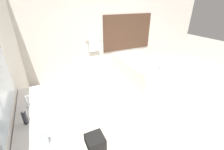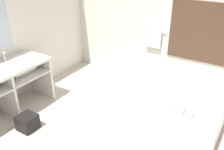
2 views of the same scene
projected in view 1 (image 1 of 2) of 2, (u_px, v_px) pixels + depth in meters
name	position (u px, v px, depth m)	size (l,w,h in m)	color
ground_plane	(144.00, 111.00, 3.22)	(16.00, 16.00, 0.00)	beige
wall_back_with_blinds	(103.00, 30.00, 4.42)	(7.40, 0.13, 2.70)	silver
wall_left_with_mirror	(0.00, 76.00, 1.72)	(0.08, 7.40, 2.70)	silver
vanity_counter	(48.00, 126.00, 1.99)	(0.66, 1.63, 0.86)	white
sink_faucet	(27.00, 102.00, 1.96)	(0.09, 0.04, 0.18)	silver
bathtub	(141.00, 69.00, 4.51)	(0.99, 1.68, 0.65)	white
water_bottle_1	(44.00, 139.00, 1.41)	(0.07, 0.07, 0.22)	silver
soap_dispenser	(25.00, 118.00, 1.70)	(0.05, 0.05, 0.19)	#28282D
waste_bin	(95.00, 143.00, 2.36)	(0.28, 0.28, 0.25)	black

